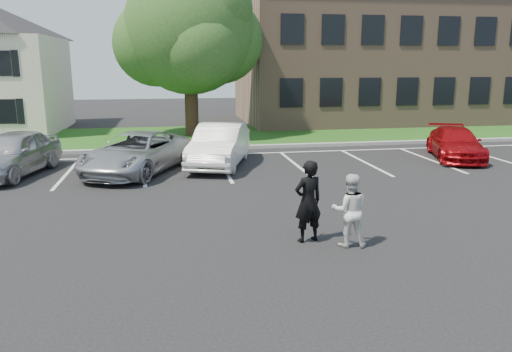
{
  "coord_description": "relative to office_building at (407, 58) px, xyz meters",
  "views": [
    {
      "loc": [
        -1.98,
        -10.25,
        3.87
      ],
      "look_at": [
        0.0,
        1.0,
        1.25
      ],
      "focal_mm": 35.0,
      "sensor_mm": 36.0,
      "label": 1
    }
  ],
  "objects": [
    {
      "name": "ground_plane",
      "position": [
        -14.0,
        -21.99,
        -4.16
      ],
      "size": [
        90.0,
        90.0,
        0.0
      ],
      "primitive_type": "plane",
      "color": "black",
      "rests_on": "ground"
    },
    {
      "name": "curb",
      "position": [
        -14.0,
        -9.99,
        -4.08
      ],
      "size": [
        40.0,
        0.3,
        0.15
      ],
      "primitive_type": "cube",
      "color": "gray",
      "rests_on": "ground"
    },
    {
      "name": "grass_strip",
      "position": [
        -14.0,
        -5.99,
        -4.12
      ],
      "size": [
        44.0,
        8.0,
        0.08
      ],
      "primitive_type": "cube",
      "color": "#1A5114",
      "rests_on": "ground"
    },
    {
      "name": "stall_lines",
      "position": [
        -12.6,
        -13.04,
        -4.15
      ],
      "size": [
        34.0,
        5.36,
        0.01
      ],
      "color": "silver",
      "rests_on": "ground"
    },
    {
      "name": "office_building",
      "position": [
        0.0,
        0.0,
        0.0
      ],
      "size": [
        22.4,
        10.4,
        8.3
      ],
      "color": "#8E6E56",
      "rests_on": "ground"
    },
    {
      "name": "tree",
      "position": [
        -14.67,
        -5.59,
        1.19
      ],
      "size": [
        7.8,
        7.2,
        8.8
      ],
      "color": "black",
      "rests_on": "ground"
    },
    {
      "name": "man_black_suit",
      "position": [
        -13.05,
        -22.17,
        -3.25
      ],
      "size": [
        0.76,
        0.6,
        1.82
      ],
      "primitive_type": "imported",
      "rotation": [
        0.0,
        0.0,
        3.41
      ],
      "color": "black",
      "rests_on": "ground"
    },
    {
      "name": "man_white_shirt",
      "position": [
        -12.26,
        -22.59,
        -3.36
      ],
      "size": [
        0.88,
        0.74,
        1.59
      ],
      "primitive_type": "imported",
      "rotation": [
        0.0,
        0.0,
        2.94
      ],
      "color": "silver",
      "rests_on": "ground"
    },
    {
      "name": "car_silver_west",
      "position": [
        -21.38,
        -14.04,
        -3.38
      ],
      "size": [
        2.86,
        4.9,
        1.57
      ],
      "primitive_type": "imported",
      "rotation": [
        0.0,
        0.0,
        -0.23
      ],
      "color": "#AAA9AE",
      "rests_on": "ground"
    },
    {
      "name": "car_silver_minivan",
      "position": [
        -17.14,
        -14.35,
        -3.44
      ],
      "size": [
        4.37,
        5.67,
        1.43
      ],
      "primitive_type": "imported",
      "rotation": [
        0.0,
        0.0,
        -0.45
      ],
      "color": "#AAACB1",
      "rests_on": "ground"
    },
    {
      "name": "car_white_sedan",
      "position": [
        -14.11,
        -13.61,
        -3.37
      ],
      "size": [
        2.99,
        5.05,
        1.57
      ],
      "primitive_type": "imported",
      "rotation": [
        0.0,
        0.0,
        -0.3
      ],
      "color": "white",
      "rests_on": "ground"
    },
    {
      "name": "car_red_compact",
      "position": [
        -4.5,
        -13.87,
        -3.53
      ],
      "size": [
        3.04,
        4.64,
        1.25
      ],
      "primitive_type": "imported",
      "rotation": [
        0.0,
        0.0,
        -0.33
      ],
      "color": "maroon",
      "rests_on": "ground"
    }
  ]
}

